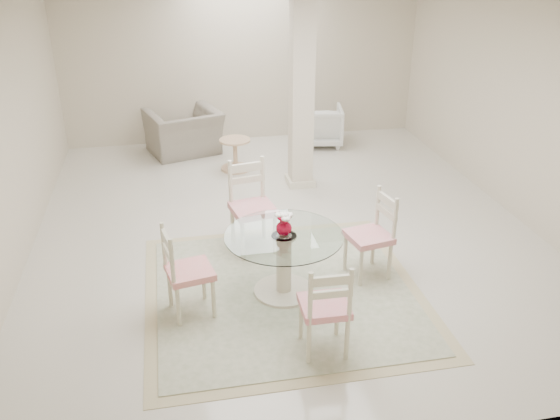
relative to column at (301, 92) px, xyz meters
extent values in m
plane|color=beige|center=(-0.50, -1.30, -1.35)|extent=(7.00, 7.00, 0.00)
cube|color=beige|center=(-0.50, 2.20, 0.00)|extent=(6.00, 0.02, 2.70)
cube|color=beige|center=(-0.50, -4.80, 0.00)|extent=(6.00, 0.02, 2.70)
cube|color=beige|center=(-3.50, -1.30, 0.00)|extent=(0.02, 7.00, 2.70)
cube|color=beige|center=(2.50, -1.30, 0.00)|extent=(0.02, 7.00, 2.70)
cube|color=beige|center=(0.00, 0.00, 0.00)|extent=(0.30, 0.30, 2.70)
cube|color=tan|center=(-0.79, -2.74, -1.35)|extent=(2.79, 2.79, 0.01)
cube|color=beige|center=(-0.79, -2.74, -1.34)|extent=(2.55, 2.55, 0.01)
cylinder|color=beige|center=(-0.79, -2.74, -1.33)|extent=(0.61, 0.61, 0.04)
cylinder|color=beige|center=(-0.79, -2.74, -1.00)|extent=(0.15, 0.15, 0.63)
cylinder|color=beige|center=(-0.79, -2.74, -0.70)|extent=(0.25, 0.25, 0.03)
cylinder|color=white|center=(-0.79, -2.74, -0.68)|extent=(1.17, 1.17, 0.01)
ellipsoid|color=#9F041F|center=(-0.79, -2.74, -0.60)|extent=(0.16, 0.16, 0.15)
cylinder|color=#9F041F|center=(-0.79, -2.74, -0.51)|extent=(0.08, 0.08, 0.04)
cylinder|color=#9F041F|center=(-0.79, -2.74, -0.48)|extent=(0.14, 0.14, 0.02)
ellipsoid|color=white|center=(-0.79, -2.74, -0.46)|extent=(0.09, 0.09, 0.04)
ellipsoid|color=white|center=(-0.74, -2.72, -0.47)|extent=(0.09, 0.09, 0.04)
ellipsoid|color=white|center=(-0.83, -2.71, -0.47)|extent=(0.09, 0.09, 0.04)
ellipsoid|color=white|center=(-0.78, -2.78, -0.48)|extent=(0.09, 0.09, 0.04)
cylinder|color=beige|center=(-0.06, -2.44, -1.13)|extent=(0.04, 0.04, 0.44)
cylinder|color=beige|center=(0.01, -2.77, -1.13)|extent=(0.04, 0.04, 0.44)
cylinder|color=beige|center=(0.28, -2.37, -1.13)|extent=(0.04, 0.04, 0.44)
cylinder|color=beige|center=(0.34, -2.71, -1.13)|extent=(0.04, 0.04, 0.44)
cube|color=#B41321|center=(0.14, -2.57, -0.88)|extent=(0.49, 0.49, 0.07)
cube|color=beige|center=(0.33, -2.54, -0.56)|extent=(0.11, 0.38, 0.51)
cylinder|color=beige|center=(-1.11, -2.02, -1.11)|extent=(0.05, 0.05, 0.49)
cylinder|color=beige|center=(-0.74, -1.96, -1.11)|extent=(0.05, 0.05, 0.49)
cylinder|color=beige|center=(-1.18, -1.65, -1.11)|extent=(0.05, 0.05, 0.49)
cylinder|color=beige|center=(-0.80, -1.58, -1.11)|extent=(0.05, 0.05, 0.49)
cube|color=#B31324|center=(-0.96, -1.80, -0.83)|extent=(0.54, 0.54, 0.07)
cube|color=beige|center=(-0.99, -1.59, -0.47)|extent=(0.43, 0.12, 0.57)
cylinder|color=beige|center=(-1.53, -3.03, -1.13)|extent=(0.04, 0.04, 0.43)
cylinder|color=beige|center=(-1.59, -2.70, -1.13)|extent=(0.04, 0.04, 0.43)
cylinder|color=beige|center=(-1.86, -3.10, -1.13)|extent=(0.04, 0.04, 0.43)
cylinder|color=beige|center=(-1.93, -2.77, -1.13)|extent=(0.04, 0.04, 0.43)
cube|color=red|center=(-1.73, -2.90, -0.88)|extent=(0.49, 0.49, 0.07)
cube|color=beige|center=(-1.91, -2.94, -0.57)|extent=(0.12, 0.38, 0.51)
cylinder|color=beige|center=(-0.46, -3.51, -1.14)|extent=(0.04, 0.04, 0.43)
cylinder|color=beige|center=(-0.79, -3.50, -1.14)|extent=(0.04, 0.04, 0.43)
cylinder|color=beige|center=(-0.46, -3.84, -1.14)|extent=(0.04, 0.04, 0.43)
cylinder|color=beige|center=(-0.80, -3.84, -1.14)|extent=(0.04, 0.04, 0.43)
cube|color=red|center=(-0.63, -3.67, -0.89)|extent=(0.42, 0.42, 0.06)
cube|color=beige|center=(-0.63, -3.86, -0.58)|extent=(0.37, 0.05, 0.50)
imported|color=gray|center=(-1.57, 1.63, -0.99)|extent=(1.34, 1.25, 0.72)
imported|color=silver|center=(0.72, 1.62, -1.02)|extent=(0.82, 0.84, 0.66)
cylinder|color=tan|center=(-0.85, 0.74, -1.33)|extent=(0.45, 0.45, 0.04)
cylinder|color=tan|center=(-0.85, 0.74, -1.11)|extent=(0.07, 0.07, 0.43)
cylinder|color=tan|center=(-0.85, 0.74, -0.88)|extent=(0.47, 0.47, 0.03)
camera|label=1|loc=(-1.80, -7.73, 2.06)|focal=38.00mm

